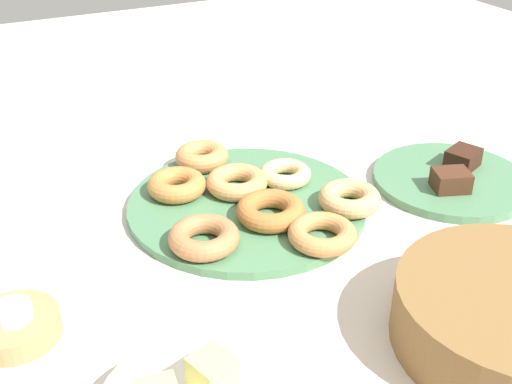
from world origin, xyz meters
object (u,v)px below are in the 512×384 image
object	(u,v)px
donut_plate	(247,204)
donut_1	(322,234)
donut_4	(350,198)
donut_7	(202,156)
brownie_far	(451,180)
melon_chunk_left	(213,373)
donut_5	(204,237)
donut_2	(177,185)
candle_holder	(15,327)
donut_0	(285,174)
brownie_near	(463,158)
cake_plate	(451,180)
donut_6	(270,211)
tealight	(12,312)
donut_3	(237,182)

from	to	relation	value
donut_plate	donut_1	world-z (taller)	donut_1
donut_4	donut_1	bearing A→B (deg)	35.81
donut_7	brownie_far	bearing A→B (deg)	141.75
donut_1	melon_chunk_left	world-z (taller)	melon_chunk_left
donut_5	melon_chunk_left	world-z (taller)	melon_chunk_left
donut_2	candle_holder	size ratio (longest dim) A/B	0.89
donut_0	donut_7	xyz separation A→B (m)	(0.09, -0.11, 0.00)
brownie_near	candle_holder	distance (m)	0.70
donut_5	donut_7	world-z (taller)	donut_7
donut_5	brownie_far	bearing A→B (deg)	176.32
donut_5	brownie_far	size ratio (longest dim) A/B	1.80
brownie_near	melon_chunk_left	xyz separation A→B (m)	(0.55, 0.27, 0.03)
brownie_near	donut_5	bearing A→B (deg)	2.93
melon_chunk_left	donut_1	bearing A→B (deg)	-140.84
brownie_far	donut_4	bearing A→B (deg)	-8.40
cake_plate	donut_5	bearing A→B (deg)	0.71
donut_6	candle_holder	bearing A→B (deg)	11.65
cake_plate	melon_chunk_left	size ratio (longest dim) A/B	6.69
donut_6	cake_plate	world-z (taller)	donut_6
donut_1	donut_2	xyz separation A→B (m)	(0.13, -0.20, 0.00)
candle_holder	tealight	distance (m)	0.02
donut_2	brownie_far	world-z (taller)	brownie_far
donut_4	donut_7	bearing A→B (deg)	-57.01
cake_plate	brownie_near	xyz separation A→B (m)	(-0.04, -0.02, 0.02)
donut_2	donut_5	world-z (taller)	same
brownie_far	candle_holder	xyz separation A→B (m)	(0.63, 0.03, -0.02)
donut_4	brownie_far	world-z (taller)	brownie_far
donut_3	donut_4	bearing A→B (deg)	137.10
donut_6	donut_5	bearing A→B (deg)	10.67
donut_1	brownie_near	size ratio (longest dim) A/B	1.75
donut_1	donut_3	bearing A→B (deg)	-76.20
donut_plate	donut_4	bearing A→B (deg)	146.86
donut_6	melon_chunk_left	bearing A→B (deg)	53.56
melon_chunk_left	brownie_near	bearing A→B (deg)	-153.36
donut_7	donut_0	bearing A→B (deg)	131.94
donut_2	melon_chunk_left	size ratio (longest dim) A/B	2.41
donut_1	brownie_far	xyz separation A→B (m)	(-0.25, -0.03, 0.00)
donut_3	tealight	world-z (taller)	tealight
donut_7	melon_chunk_left	world-z (taller)	melon_chunk_left
donut_5	candle_holder	distance (m)	0.25
donut_plate	brownie_far	xyz separation A→B (m)	(-0.29, 0.10, 0.02)
donut_7	brownie_far	xyz separation A→B (m)	(-0.30, 0.24, 0.00)
donut_2	brownie_far	bearing A→B (deg)	155.34
melon_chunk_left	donut_6	bearing A→B (deg)	-126.44
donut_6	donut_1	bearing A→B (deg)	113.64
donut_plate	donut_5	world-z (taller)	donut_5
brownie_far	donut_1	bearing A→B (deg)	8.01
donut_plate	brownie_near	bearing A→B (deg)	170.87
donut_plate	donut_2	distance (m)	0.11
donut_4	brownie_far	bearing A→B (deg)	171.60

